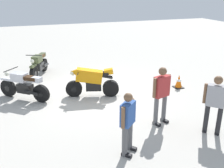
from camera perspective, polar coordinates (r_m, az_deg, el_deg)
name	(u,v)px	position (r m, az deg, el deg)	size (l,w,h in m)	color
ground_plane	(96,93)	(10.06, -3.51, -1.94)	(40.00, 40.00, 0.00)	#B7B2A8
motorcycle_orange_sportbike	(92,81)	(9.56, -4.40, 0.65)	(0.87, 1.92, 1.14)	black
motorcycle_silver_cruiser	(24,86)	(9.82, -18.64, -0.33)	(1.45, 1.66, 1.09)	black
motorcycle_olive_vintage	(39,65)	(12.39, -15.63, 4.06)	(1.85, 1.02, 1.07)	black
person_in_blue_shirt	(128,120)	(6.20, 3.45, -7.92)	(0.53, 0.53, 1.57)	#59595B
person_in_gray_shirt	(215,102)	(7.49, 21.56, -3.59)	(0.55, 0.55, 1.68)	#262628
person_in_red_shirt	(161,92)	(7.63, 10.70, -1.70)	(0.43, 0.66, 1.73)	#59595B
traffic_cone	(179,81)	(10.81, 14.34, 0.54)	(0.36, 0.36, 0.53)	black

